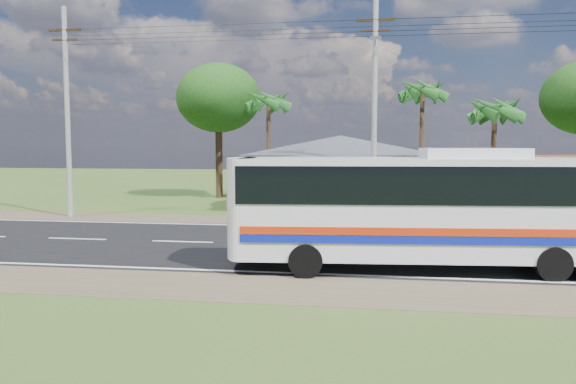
{
  "coord_description": "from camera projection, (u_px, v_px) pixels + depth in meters",
  "views": [
    {
      "loc": [
        2.97,
        -21.19,
        3.94
      ],
      "look_at": [
        -0.4,
        1.0,
        1.98
      ],
      "focal_mm": 35.0,
      "sensor_mm": 36.0,
      "label": 1
    }
  ],
  "objects": [
    {
      "name": "coach_bus",
      "position": [
        439.0,
        201.0,
        17.16
      ],
      "size": [
        12.36,
        3.63,
        3.78
      ],
      "rotation": [
        0.0,
        0.0,
        0.09
      ],
      "color": "silver",
      "rests_on": "ground"
    },
    {
      "name": "person",
      "position": [
        482.0,
        208.0,
        27.19
      ],
      "size": [
        0.59,
        0.4,
        1.56
      ],
      "primitive_type": "imported",
      "rotation": [
        0.0,
        0.0,
        3.09
      ],
      "color": "#1B3399",
      "rests_on": "ground"
    },
    {
      "name": "palm_mid",
      "position": [
        423.0,
        92.0,
        35.4
      ],
      "size": [
        2.8,
        2.8,
        8.2
      ],
      "color": "#47301E",
      "rests_on": "ground"
    },
    {
      "name": "ground",
      "position": [
        294.0,
        245.0,
        21.66
      ],
      "size": [
        120.0,
        120.0,
        0.0
      ],
      "primitive_type": "plane",
      "color": "#2F4D1B",
      "rests_on": "ground"
    },
    {
      "name": "palm_far",
      "position": [
        268.0,
        102.0,
        37.43
      ],
      "size": [
        2.8,
        2.8,
        7.7
      ],
      "color": "#47301E",
      "rests_on": "ground"
    },
    {
      "name": "palm_near",
      "position": [
        495.0,
        110.0,
        30.57
      ],
      "size": [
        2.8,
        2.8,
        6.7
      ],
      "color": "#47301E",
      "rests_on": "ground"
    },
    {
      "name": "road",
      "position": [
        294.0,
        245.0,
        21.65
      ],
      "size": [
        120.0,
        16.0,
        0.03
      ],
      "color": "black",
      "rests_on": "ground"
    },
    {
      "name": "motorcycle",
      "position": [
        456.0,
        215.0,
        27.66
      ],
      "size": [
        1.67,
        1.14,
        0.83
      ],
      "primitive_type": "imported",
      "rotation": [
        0.0,
        0.0,
        1.98
      ],
      "color": "black",
      "rests_on": "ground"
    },
    {
      "name": "tree_behind_house",
      "position": [
        218.0,
        98.0,
        39.96
      ],
      "size": [
        6.0,
        6.0,
        9.61
      ],
      "color": "#47301E",
      "rests_on": "ground"
    },
    {
      "name": "concrete_barrier",
      "position": [
        574.0,
        220.0,
        25.34
      ],
      "size": [
        7.0,
        0.3,
        0.9
      ],
      "primitive_type": "cube",
      "color": "#9E9E99",
      "rests_on": "ground"
    },
    {
      "name": "house",
      "position": [
        340.0,
        164.0,
        34.08
      ],
      "size": [
        12.4,
        10.0,
        5.0
      ],
      "color": "tan",
      "rests_on": "ground"
    },
    {
      "name": "utility_poles",
      "position": [
        368.0,
        105.0,
        27.14
      ],
      "size": [
        32.8,
        2.22,
        11.0
      ],
      "color": "#9E9E99",
      "rests_on": "ground"
    }
  ]
}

